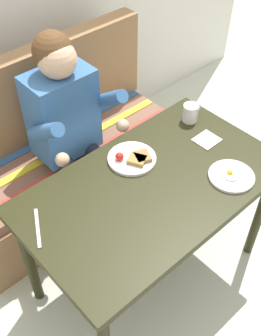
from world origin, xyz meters
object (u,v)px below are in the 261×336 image
object	(u,v)px
couch	(63,161)
table	(152,196)
person	(71,122)
knife	(38,228)
napkin	(207,140)
plate_breakfast	(133,158)
plate_eggs	(231,176)
coffee_mug	(191,112)

from	to	relation	value
couch	table	bearing A→B (deg)	-90.00
person	table	bearing A→B (deg)	-88.23
knife	couch	bearing A→B (deg)	78.90
napkin	plate_breakfast	bearing A→B (deg)	159.36
napkin	person	bearing A→B (deg)	127.28
couch	plate_eggs	distance (m)	1.09
person	coffee_mug	size ratio (longest dim) A/B	10.27
plate_eggs	coffee_mug	xyz separation A→B (m)	(0.17, 0.41, 0.04)
couch	plate_eggs	bearing A→B (deg)	-73.31
couch	coffee_mug	xyz separation A→B (m)	(0.47, -0.56, 0.45)
plate_breakfast	couch	bearing A→B (deg)	93.59
couch	plate_eggs	size ratio (longest dim) A/B	6.90
plate_breakfast	table	bearing A→B (deg)	-102.21
person	plate_eggs	xyz separation A→B (m)	(0.31, -0.80, -0.00)
person	coffee_mug	bearing A→B (deg)	-38.86
table	person	xyz separation A→B (m)	(-0.02, 0.59, 0.09)
couch	knife	world-z (taller)	couch
table	plate_breakfast	xyz separation A→B (m)	(0.04, 0.17, 0.10)
coffee_mug	person	bearing A→B (deg)	141.14
couch	person	bearing A→B (deg)	-95.96
person	coffee_mug	distance (m)	0.62
table	plate_breakfast	distance (m)	0.20
plate_eggs	table	bearing A→B (deg)	144.50
plate_eggs	couch	bearing A→B (deg)	106.69
couch	plate_breakfast	size ratio (longest dim) A/B	6.26
table	napkin	world-z (taller)	napkin
knife	coffee_mug	bearing A→B (deg)	32.07
napkin	knife	xyz separation A→B (m)	(-0.92, 0.11, -0.00)
person	plate_breakfast	xyz separation A→B (m)	(0.06, -0.42, 0.00)
person	knife	distance (m)	0.67
table	plate_eggs	size ratio (longest dim) A/B	5.75
coffee_mug	knife	world-z (taller)	coffee_mug
plate_breakfast	coffee_mug	xyz separation A→B (m)	(0.43, 0.03, 0.04)
plate_eggs	knife	size ratio (longest dim) A/B	1.04
person	knife	world-z (taller)	person
table	coffee_mug	world-z (taller)	coffee_mug
person	coffee_mug	xyz separation A→B (m)	(0.48, -0.39, 0.04)
couch	plate_breakfast	bearing A→B (deg)	-86.41
plate_breakfast	plate_eggs	distance (m)	0.46
table	plate_eggs	world-z (taller)	plate_eggs
couch	napkin	world-z (taller)	couch
table	coffee_mug	bearing A→B (deg)	23.27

